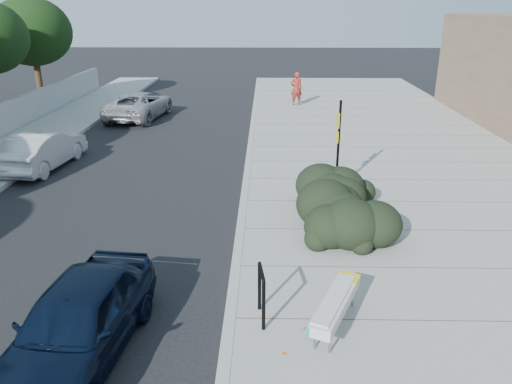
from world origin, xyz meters
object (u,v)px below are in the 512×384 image
bench (336,304)px  sign_post (338,141)px  sedan_navy (77,322)px  pedestrian (296,89)px  wagon_silver (43,150)px  bike_rack (262,290)px  suv_silver (139,105)px

bench → sign_post: size_ratio=0.70×
bench → sedan_navy: sedan_navy is taller
sign_post → pedestrian: (-0.50, 13.98, -0.66)m
bench → wagon_silver: wagon_silver is taller
bike_rack → sedan_navy: size_ratio=0.25×
bike_rack → wagon_silver: size_ratio=0.25×
sign_post → pedestrian: 14.00m
suv_silver → pedestrian: (8.38, 3.01, 0.39)m
bike_rack → sedan_navy: 3.24m
sign_post → suv_silver: 14.15m
bike_rack → sedan_navy: (-3.10, -0.95, -0.07)m
suv_silver → pedestrian: size_ratio=2.68×
sedan_navy → suv_silver: size_ratio=0.81×
sign_post → suv_silver: sign_post is taller
sedan_navy → suv_silver: bearing=107.0°
bike_rack → sign_post: size_ratio=0.36×
bike_rack → pedestrian: (1.78, 20.98, 0.32)m
suv_silver → pedestrian: pedestrian is taller
sign_post → pedestrian: bearing=87.2°
bench → pedestrian: (0.43, 21.18, 0.46)m
sedan_navy → wagon_silver: 11.55m
sedan_navy → suv_silver: 19.23m
wagon_silver → suv_silver: size_ratio=0.83×
bench → suv_silver: size_ratio=0.40×
bike_rack → suv_silver: (-6.60, 17.97, -0.07)m
suv_silver → pedestrian: 8.92m
bench → suv_silver: bearing=137.2°
bike_rack → sign_post: (2.28, 7.00, 0.98)m
wagon_silver → pedestrian: pedestrian is taller
bike_rack → suv_silver: 19.14m
pedestrian → sign_post: bearing=82.4°
bench → suv_silver: (-7.95, 18.16, 0.07)m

